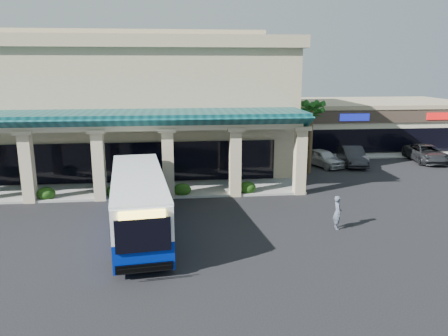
{
  "coord_description": "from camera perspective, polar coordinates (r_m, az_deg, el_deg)",
  "views": [
    {
      "loc": [
        -2.34,
        -23.35,
        8.69
      ],
      "look_at": [
        0.64,
        4.23,
        2.2
      ],
      "focal_mm": 35.0,
      "sensor_mm": 36.0,
      "label": 1
    }
  ],
  "objects": [
    {
      "name": "palm_0",
      "position": [
        36.42,
        11.26,
        4.4
      ],
      "size": [
        2.4,
        2.4,
        6.6
      ],
      "primitive_type": null,
      "color": "#154813",
      "rests_on": "ground"
    },
    {
      "name": "broadleaf_tree",
      "position": [
        43.93,
        6.87,
        4.85
      ],
      "size": [
        2.6,
        2.6,
        4.81
      ],
      "primitive_type": null,
      "color": "#193B0D",
      "rests_on": "ground"
    },
    {
      "name": "pedestrian",
      "position": [
        24.62,
        14.6,
        -5.64
      ],
      "size": [
        0.52,
        0.73,
        1.87
      ],
      "primitive_type": "imported",
      "rotation": [
        0.0,
        0.0,
        1.47
      ],
      "color": "#4D5666",
      "rests_on": "ground"
    },
    {
      "name": "car_silver",
      "position": [
        39.68,
        12.79,
        1.31
      ],
      "size": [
        3.29,
        4.81,
        1.52
      ],
      "primitive_type": "imported",
      "rotation": [
        0.0,
        0.0,
        0.37
      ],
      "color": "#B0B0B2",
      "rests_on": "ground"
    },
    {
      "name": "transit_bus",
      "position": [
        23.54,
        -11.06,
        -4.62
      ],
      "size": [
        3.95,
        11.68,
        3.2
      ],
      "primitive_type": null,
      "rotation": [
        0.0,
        0.0,
        0.11
      ],
      "color": "#021EA2",
      "rests_on": "ground"
    },
    {
      "name": "ground",
      "position": [
        25.02,
        -0.41,
        -7.15
      ],
      "size": [
        110.0,
        110.0,
        0.0
      ],
      "primitive_type": "plane",
      "color": "black"
    },
    {
      "name": "car_gray",
      "position": [
        44.69,
        24.9,
        1.75
      ],
      "size": [
        3.2,
        5.92,
        1.58
      ],
      "primitive_type": "imported",
      "rotation": [
        0.0,
        0.0,
        -0.11
      ],
      "color": "#2C2E32",
      "rests_on": "ground"
    },
    {
      "name": "palm_1",
      "position": [
        39.61,
        11.34,
        4.5
      ],
      "size": [
        2.4,
        2.4,
        5.8
      ],
      "primitive_type": null,
      "color": "#154813",
      "rests_on": "ground"
    },
    {
      "name": "main_building",
      "position": [
        39.87,
        -14.46,
        8.42
      ],
      "size": [
        30.8,
        14.8,
        11.35
      ],
      "primitive_type": null,
      "color": "tan",
      "rests_on": "ground"
    },
    {
      "name": "car_white",
      "position": [
        40.76,
        16.4,
        1.52
      ],
      "size": [
        2.48,
        5.29,
        1.68
      ],
      "primitive_type": "imported",
      "rotation": [
        0.0,
        0.0,
        -0.14
      ],
      "color": "#242429",
      "rests_on": "ground"
    },
    {
      "name": "strip_mall",
      "position": [
        51.91,
        17.04,
        5.69
      ],
      "size": [
        22.5,
        12.5,
        4.9
      ],
      "primitive_type": null,
      "color": "beige",
      "rests_on": "ground"
    },
    {
      "name": "arcade",
      "position": [
        31.23,
        -16.5,
        1.84
      ],
      "size": [
        30.0,
        6.2,
        5.7
      ],
      "primitive_type": null,
      "color": "#0A393E",
      "rests_on": "ground"
    }
  ]
}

